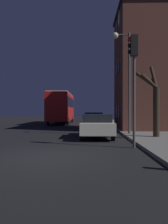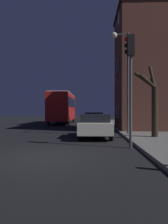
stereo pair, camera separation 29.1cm
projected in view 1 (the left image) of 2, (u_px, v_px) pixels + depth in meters
name	position (u px, v px, depth m)	size (l,w,h in m)	color
ground_plane	(47.00, 157.00, 7.63)	(120.00, 120.00, 0.00)	black
brick_building	(142.00, 70.00, 18.34)	(4.25, 5.56, 9.88)	brown
streetlamp	(125.00, 67.00, 14.13)	(1.17, 0.40, 6.57)	#4C4C4C
traffic_light	(133.00, 68.00, 9.41)	(0.43, 0.24, 4.88)	#4C4C4C
bare_tree	(154.00, 101.00, 12.54)	(1.38, 1.13, 4.16)	#2D2319
bus	(61.00, 106.00, 28.29)	(2.52, 9.64, 3.86)	red
car_near_lane	(96.00, 125.00, 13.23)	(1.87, 4.49, 1.42)	beige
car_mid_lane	(93.00, 120.00, 21.06)	(1.84, 4.60, 1.48)	black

